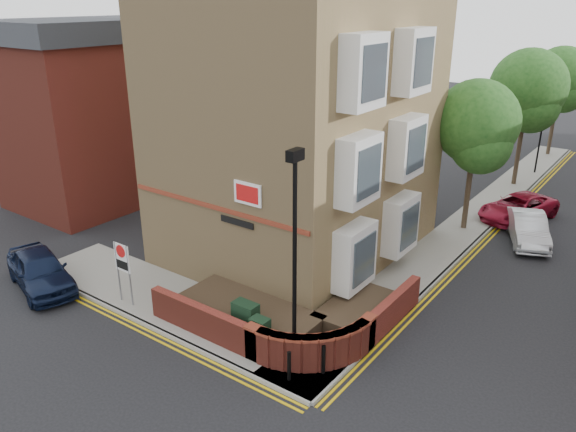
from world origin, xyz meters
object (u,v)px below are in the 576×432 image
at_px(navy_hatchback, 40,270).
at_px(silver_car_near, 528,228).
at_px(lamppost, 295,260).
at_px(zone_sign, 123,263).
at_px(utility_cabinet_large, 246,320).

height_order(navy_hatchback, silver_car_near, navy_hatchback).
xyz_separation_m(lamppost, zone_sign, (-6.60, -0.70, -1.70)).
distance_m(zone_sign, silver_car_near, 16.87).
height_order(utility_cabinet_large, silver_car_near, utility_cabinet_large).
bearing_deg(silver_car_near, navy_hatchback, -154.88).
bearing_deg(zone_sign, silver_car_near, 54.84).
bearing_deg(silver_car_near, utility_cabinet_large, -134.08).
bearing_deg(zone_sign, utility_cabinet_large, 9.69).
bearing_deg(navy_hatchback, utility_cabinet_large, -61.31).
relative_size(utility_cabinet_large, silver_car_near, 0.31).
distance_m(lamppost, silver_car_near, 13.70).
relative_size(zone_sign, silver_car_near, 0.57).
relative_size(lamppost, silver_car_near, 1.63).
xyz_separation_m(lamppost, navy_hatchback, (-10.14, -1.70, -2.64)).
bearing_deg(silver_car_near, zone_sign, -148.16).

